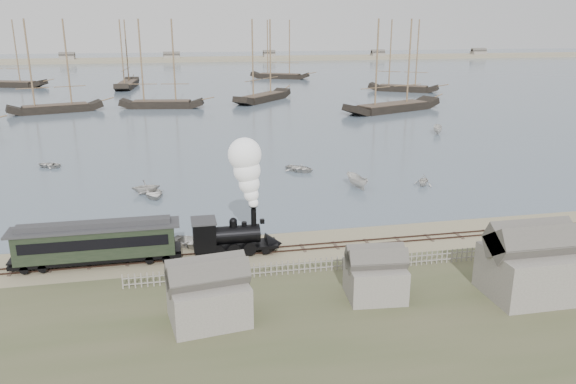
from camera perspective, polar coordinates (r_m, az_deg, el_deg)
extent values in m
plane|color=tan|center=(51.86, 2.10, -4.81)|extent=(600.00, 600.00, 0.00)
cube|color=#4C5D6D|center=(217.91, -8.83, 11.67)|extent=(600.00, 336.00, 0.06)
cube|color=#38251E|center=(49.58, 2.79, -5.75)|extent=(120.00, 0.08, 0.12)
cube|color=#38251E|center=(50.47, 2.51, -5.32)|extent=(120.00, 0.08, 0.12)
cube|color=#403229|center=(50.05, 2.65, -5.61)|extent=(120.00, 1.80, 0.06)
cube|color=tan|center=(297.60, -9.74, 12.97)|extent=(500.00, 20.00, 1.80)
cube|color=black|center=(48.64, -5.27, -5.46)|extent=(7.05, 2.07, 0.26)
cylinder|color=black|center=(48.22, -5.80, -4.36)|extent=(4.35, 1.55, 1.55)
cube|color=black|center=(47.99, -8.52, -4.30)|extent=(1.87, 2.28, 2.38)
cube|color=#323335|center=(47.56, -8.58, -2.91)|extent=(2.07, 2.49, 0.12)
cylinder|color=black|center=(47.95, -3.51, -2.64)|extent=(0.46, 0.46, 1.66)
sphere|color=black|center=(47.81, -5.59, -2.99)|extent=(0.66, 0.66, 0.66)
cone|color=black|center=(49.11, -1.41, -5.30)|extent=(1.45, 2.07, 2.07)
cube|color=black|center=(48.17, -2.64, -2.99)|extent=(0.36, 0.36, 0.36)
cube|color=black|center=(48.87, -18.75, -6.28)|extent=(13.42, 2.21, 0.34)
cube|color=black|center=(48.38, -18.89, -4.82)|extent=(12.47, 2.40, 2.40)
cube|color=black|center=(47.17, -19.09, -5.08)|extent=(11.51, 0.06, 0.86)
cube|color=black|center=(49.43, -18.76, -4.04)|extent=(11.51, 0.06, 0.86)
cube|color=#323335|center=(47.95, -19.04, -3.43)|extent=(13.42, 2.59, 0.17)
cube|color=#323335|center=(47.86, -19.07, -3.11)|extent=(11.99, 1.15, 0.43)
imported|color=beige|center=(50.70, -9.44, -5.02)|extent=(4.94, 5.33, 0.90)
imported|color=beige|center=(65.60, -13.53, -0.14)|extent=(4.65, 3.75, 0.85)
imported|color=beige|center=(66.94, -14.24, 0.53)|extent=(3.09, 3.48, 1.70)
imported|color=beige|center=(67.90, 6.98, 1.10)|extent=(4.22, 2.35, 1.54)
imported|color=beige|center=(74.74, 1.21, 2.41)|extent=(4.97, 4.97, 0.85)
imported|color=beige|center=(70.12, 13.59, 1.17)|extent=(3.42, 3.37, 1.36)
imported|color=beige|center=(103.95, 14.95, 6.15)|extent=(4.09, 2.93, 1.48)
imported|color=beige|center=(83.73, -23.16, 2.57)|extent=(3.69, 4.13, 0.71)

